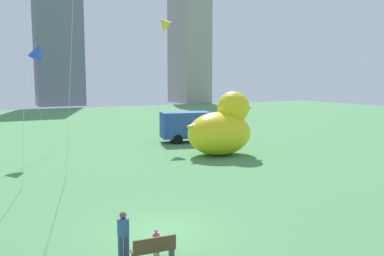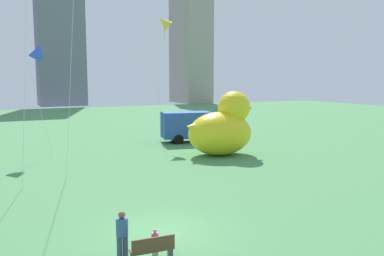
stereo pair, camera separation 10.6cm
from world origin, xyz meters
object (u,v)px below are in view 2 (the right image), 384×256
object	(u,v)px
park_bench	(152,249)
kite_blue	(38,51)
person_adult	(122,233)
kite_yellow	(164,23)
giant_inflatable_duck	(222,128)
person_child	(155,241)
box_truck	(193,127)

from	to	relation	value
park_bench	kite_blue	world-z (taller)	kite_blue
person_adult	kite_yellow	xyz separation A→B (m)	(11.50, 24.14, 10.38)
giant_inflatable_duck	kite_blue	world-z (taller)	kite_blue
person_adult	person_child	size ratio (longest dim) A/B	1.69
kite_blue	park_bench	bearing A→B (deg)	-87.15
person_adult	kite_yellow	world-z (taller)	kite_yellow
giant_inflatable_duck	park_bench	bearing A→B (deg)	-127.29
person_adult	kite_yellow	bearing A→B (deg)	64.53
person_child	kite_blue	distance (m)	22.76
park_bench	person_child	distance (m)	0.47
person_child	park_bench	bearing A→B (deg)	-121.59
person_adult	person_child	xyz separation A→B (m)	(1.04, -0.33, -0.37)
person_child	kite_yellow	world-z (taller)	kite_yellow
person_adult	box_truck	xyz separation A→B (m)	(13.25, 21.34, 0.55)
park_bench	giant_inflatable_duck	xyz separation A→B (m)	(11.57, 15.19, 1.66)
giant_inflatable_duck	kite_yellow	distance (m)	13.34
person_child	kite_yellow	size ratio (longest dim) A/B	0.08
person_adult	giant_inflatable_duck	bearing A→B (deg)	49.48
park_bench	person_child	bearing A→B (deg)	58.41
kite_yellow	kite_blue	size ratio (longest dim) A/B	1.37
park_bench	kite_yellow	distance (m)	29.14
person_child	giant_inflatable_duck	xyz separation A→B (m)	(11.33, 14.80, 1.59)
person_adult	box_truck	bearing A→B (deg)	58.16
kite_blue	kite_yellow	bearing A→B (deg)	14.42
person_adult	kite_blue	world-z (taller)	kite_blue
box_truck	person_adult	bearing A→B (deg)	-121.84
person_child	giant_inflatable_duck	size ratio (longest dim) A/B	0.16
giant_inflatable_duck	kite_blue	bearing A→B (deg)	152.33
park_bench	kite_blue	bearing A→B (deg)	92.85
park_bench	box_truck	xyz separation A→B (m)	(12.45, 22.06, 0.98)
park_bench	giant_inflatable_duck	bearing A→B (deg)	52.71
person_child	kite_yellow	bearing A→B (deg)	66.85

